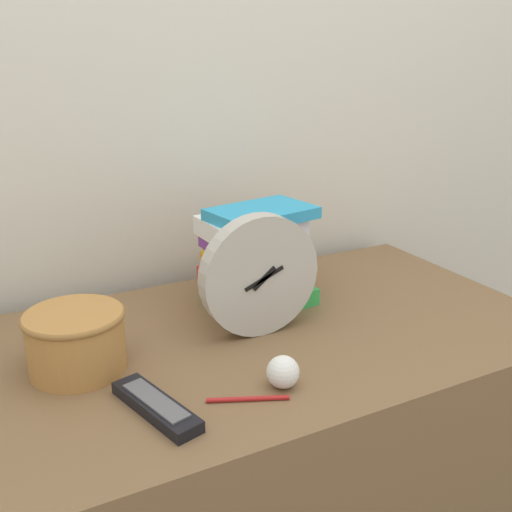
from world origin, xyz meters
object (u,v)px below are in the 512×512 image
Objects in this scene: pen at (248,399)px; desk_clock at (260,276)px; basket at (76,339)px; crumpled_paper_ball at (283,372)px; tv_remote at (156,406)px; book_stack at (255,256)px.

desk_clock is at bearing 57.51° from pen.
basket reaches higher than pen.
crumpled_paper_ball is at bearing 9.13° from pen.
tv_remote is 0.15m from pen.
desk_clock is 0.27m from pen.
basket is 0.32m from pen.
basket is 3.16× the size of crumpled_paper_ball.
book_stack is at bearing 69.79° from crumpled_paper_ball.
pen is at bearing -170.87° from crumpled_paper_ball.
crumpled_paper_ball reaches higher than tv_remote.
crumpled_paper_ball is (0.29, -0.22, -0.03)m from basket.
book_stack is at bearing 42.82° from tv_remote.
pen is at bearing -15.68° from tv_remote.
crumpled_paper_ball reaches higher than pen.
desk_clock is at bearing 72.78° from crumpled_paper_ball.
book_stack is (0.06, 0.15, -0.02)m from desk_clock.
tv_remote is (-0.27, -0.17, -0.11)m from desk_clock.
crumpled_paper_ball is (-0.06, -0.20, -0.09)m from desk_clock.
basket is at bearing -163.45° from book_stack.
crumpled_paper_ball is (0.21, -0.03, 0.02)m from tv_remote.
tv_remote is at bearing -148.32° from desk_clock.
desk_clock reaches higher than tv_remote.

